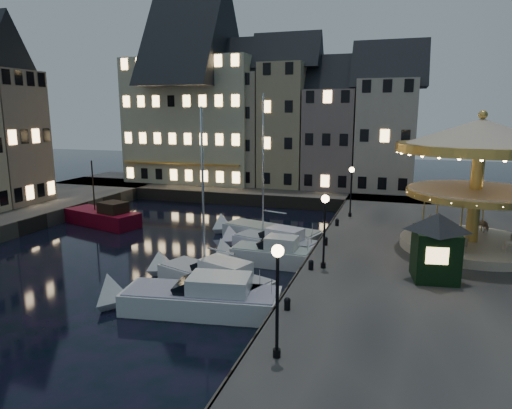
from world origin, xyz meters
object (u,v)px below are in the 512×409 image
(bollard_c, at_px, (326,241))
(motorboat_e, at_px, (271,244))
(streetlamp_c, at_px, (351,185))
(ticket_kiosk, at_px, (437,235))
(motorboat_c, at_px, (209,278))
(motorboat_d, at_px, (266,255))
(carousel, at_px, (479,159))
(streetlamp_a, at_px, (277,285))
(bollard_b, at_px, (311,264))
(bollard_d, at_px, (337,222))
(motorboat_b, at_px, (194,299))
(bollard_a, at_px, (287,303))
(red_fishing_boat, at_px, (104,218))
(motorboat_f, at_px, (265,233))
(streetlamp_b, at_px, (325,221))

(bollard_c, bearing_deg, motorboat_e, 161.89)
(streetlamp_c, distance_m, ticket_kiosk, 14.73)
(motorboat_c, height_order, motorboat_d, motorboat_c)
(motorboat_c, height_order, carousel, motorboat_c)
(streetlamp_a, distance_m, bollard_b, 9.82)
(motorboat_d, bearing_deg, streetlamp_c, 66.88)
(streetlamp_c, bearing_deg, streetlamp_a, -90.00)
(motorboat_c, xyz_separation_m, ticket_kiosk, (11.97, 1.88, 3.03))
(bollard_d, bearing_deg, ticket_kiosk, -57.47)
(motorboat_b, relative_size, motorboat_d, 1.42)
(bollard_d, xyz_separation_m, ticket_kiosk, (6.40, -10.04, 2.10))
(bollard_a, bearing_deg, ticket_kiosk, 42.95)
(ticket_kiosk, bearing_deg, carousel, 68.40)
(bollard_a, xyz_separation_m, bollard_b, (0.00, 5.50, 0.00))
(red_fishing_boat, xyz_separation_m, carousel, (29.46, -2.60, 6.34))
(bollard_b, xyz_separation_m, motorboat_c, (-5.56, -1.42, -0.93))
(motorboat_e, bearing_deg, motorboat_f, 113.49)
(streetlamp_c, xyz_separation_m, motorboat_c, (-6.16, -15.42, -3.34))
(bollard_a, bearing_deg, streetlamp_a, -81.47)
(motorboat_d, distance_m, carousel, 14.58)
(motorboat_c, bearing_deg, motorboat_e, 79.53)
(bollard_a, distance_m, motorboat_c, 6.96)
(streetlamp_a, height_order, motorboat_f, motorboat_f)
(streetlamp_a, relative_size, bollard_b, 7.32)
(streetlamp_b, height_order, motorboat_c, motorboat_c)
(motorboat_f, bearing_deg, bollard_c, -38.71)
(bollard_b, distance_m, motorboat_b, 6.77)
(bollard_d, relative_size, red_fishing_boat, 0.07)
(bollard_c, relative_size, motorboat_c, 0.05)
(streetlamp_b, distance_m, bollard_c, 5.14)
(bollard_a, bearing_deg, streetlamp_c, 88.24)
(bollard_d, distance_m, ticket_kiosk, 12.09)
(streetlamp_a, distance_m, streetlamp_c, 23.50)
(motorboat_f, bearing_deg, motorboat_e, -66.51)
(carousel, bearing_deg, streetlamp_a, -116.97)
(streetlamp_b, xyz_separation_m, streetlamp_c, (0.00, 13.50, 0.00))
(streetlamp_a, relative_size, red_fishing_boat, 0.54)
(bollard_b, distance_m, red_fishing_boat, 22.62)
(streetlamp_a, xyz_separation_m, carousel, (8.38, 16.48, 3.02))
(motorboat_c, xyz_separation_m, carousel, (14.55, 8.39, 6.36))
(bollard_a, xyz_separation_m, motorboat_f, (-5.43, 14.85, -1.07))
(carousel, bearing_deg, streetlamp_c, 140.05)
(bollard_d, relative_size, carousel, 0.06)
(motorboat_f, bearing_deg, motorboat_b, -88.69)
(streetlamp_c, height_order, motorboat_f, motorboat_f)
(bollard_b, xyz_separation_m, bollard_d, (0.00, 10.50, 0.00))
(red_fishing_boat, bearing_deg, motorboat_d, -18.90)
(motorboat_b, height_order, carousel, carousel)
(bollard_a, distance_m, motorboat_d, 10.11)
(streetlamp_c, xyz_separation_m, motorboat_d, (-4.34, -10.16, -3.38))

